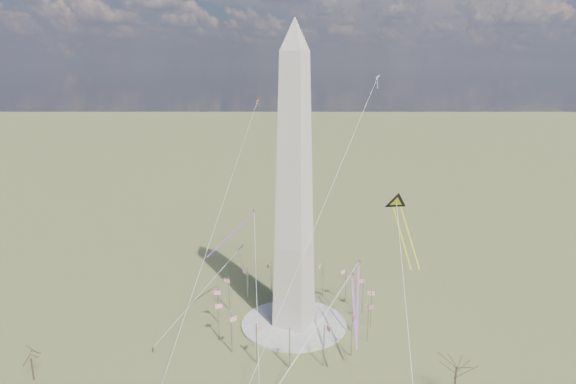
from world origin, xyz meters
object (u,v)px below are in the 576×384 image
at_px(tree_near, 457,365).
at_px(kite_delta_black, 397,206).
at_px(person_west, 153,350).
at_px(washington_monument, 294,189).

distance_m(tree_near, kite_delta_black, 46.77).
bearing_deg(person_west, washington_monument, -130.12).
height_order(washington_monument, tree_near, washington_monument).
bearing_deg(tree_near, person_west, -169.42).
height_order(washington_monument, kite_delta_black, washington_monument).
bearing_deg(washington_monument, tree_near, -18.25).
bearing_deg(washington_monument, person_west, -132.65).
xyz_separation_m(washington_monument, tree_near, (55.65, -18.36, -37.34)).
relative_size(washington_monument, kite_delta_black, 4.90).
distance_m(washington_monument, kite_delta_black, 33.09).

